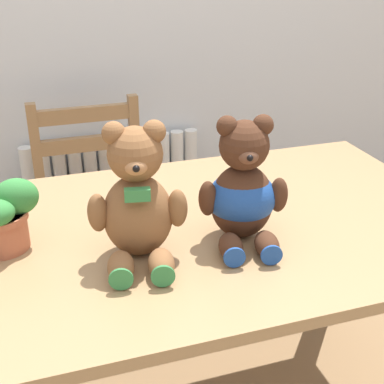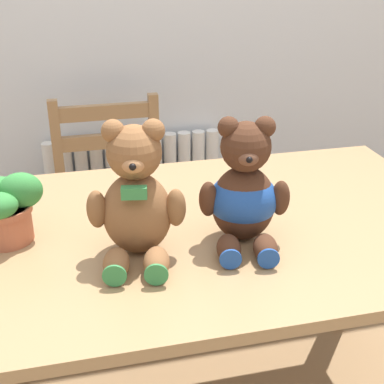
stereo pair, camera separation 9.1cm
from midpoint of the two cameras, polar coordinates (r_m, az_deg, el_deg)
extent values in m
cylinder|color=white|center=(2.52, -13.35, -1.63)|extent=(0.06, 0.06, 0.63)
cylinder|color=white|center=(2.52, -11.82, -1.48)|extent=(0.06, 0.06, 0.63)
cylinder|color=white|center=(2.52, -10.29, -1.33)|extent=(0.06, 0.06, 0.63)
cylinder|color=white|center=(2.52, -8.77, -1.18)|extent=(0.06, 0.06, 0.63)
cylinder|color=white|center=(2.53, -7.25, -1.02)|extent=(0.06, 0.06, 0.63)
cylinder|color=white|center=(2.53, -5.73, -0.87)|extent=(0.06, 0.06, 0.63)
cylinder|color=white|center=(2.54, -4.23, -0.71)|extent=(0.06, 0.06, 0.63)
cylinder|color=white|center=(2.55, -2.74, -0.56)|extent=(0.06, 0.06, 0.63)
cylinder|color=white|center=(2.56, -1.26, -0.41)|extent=(0.06, 0.06, 0.63)
cylinder|color=white|center=(2.58, 0.21, -0.26)|extent=(0.06, 0.06, 0.63)
cylinder|color=white|center=(2.59, 1.66, -0.11)|extent=(0.06, 0.06, 0.63)
cylinder|color=white|center=(2.61, 3.10, 0.04)|extent=(0.06, 0.06, 0.63)
cube|color=white|center=(2.68, -4.74, -6.43)|extent=(0.81, 0.10, 0.04)
cube|color=#9E7A51|center=(1.41, 4.94, -3.79)|extent=(1.32, 0.86, 0.03)
cube|color=#9E7A51|center=(1.89, -17.51, -10.29)|extent=(0.06, 0.06, 0.73)
cube|color=#9E7A51|center=(2.13, 17.23, -5.83)|extent=(0.06, 0.06, 0.73)
cube|color=#997047|center=(2.17, -7.07, -2.23)|extent=(0.44, 0.40, 0.03)
cube|color=#997047|center=(2.16, -0.84, -9.11)|extent=(0.04, 0.04, 0.42)
cube|color=#997047|center=(2.12, -11.58, -10.34)|extent=(0.04, 0.04, 0.42)
cube|color=#997047|center=(2.35, -2.77, 0.25)|extent=(0.04, 0.04, 0.86)
cube|color=#997047|center=(2.32, -12.48, -0.73)|extent=(0.04, 0.04, 0.86)
cube|color=#997047|center=(2.20, -8.15, 8.43)|extent=(0.36, 0.03, 0.06)
cube|color=#997047|center=(2.24, -7.96, 5.40)|extent=(0.36, 0.03, 0.06)
ellipsoid|color=brown|center=(1.24, -3.76, -2.31)|extent=(0.18, 0.16, 0.20)
sphere|color=brown|center=(1.17, -3.97, 4.22)|extent=(0.12, 0.12, 0.12)
sphere|color=brown|center=(1.16, -1.89, 6.55)|extent=(0.05, 0.05, 0.05)
sphere|color=brown|center=(1.16, -6.19, 6.45)|extent=(0.05, 0.05, 0.05)
ellipsoid|color=#B2794C|center=(1.13, -4.00, 2.94)|extent=(0.06, 0.06, 0.04)
sphere|color=black|center=(1.11, -4.02, 2.65)|extent=(0.02, 0.02, 0.02)
ellipsoid|color=brown|center=(1.21, 0.43, -1.71)|extent=(0.05, 0.05, 0.09)
ellipsoid|color=brown|center=(1.22, -8.02, -1.87)|extent=(0.05, 0.05, 0.09)
ellipsoid|color=brown|center=(1.18, -1.58, -7.57)|extent=(0.08, 0.11, 0.06)
cylinder|color=#337F42|center=(1.14, -1.53, -8.87)|extent=(0.05, 0.02, 0.05)
ellipsoid|color=brown|center=(1.18, -5.88, -7.64)|extent=(0.08, 0.11, 0.06)
cylinder|color=#337F42|center=(1.15, -6.00, -8.94)|extent=(0.05, 0.02, 0.05)
cube|color=#337F42|center=(1.14, -3.92, -0.10)|extent=(0.06, 0.03, 0.03)
ellipsoid|color=#472819|center=(1.30, 7.50, -1.23)|extent=(0.18, 0.16, 0.19)
sphere|color=#472819|center=(1.24, 7.88, 4.78)|extent=(0.12, 0.12, 0.12)
sphere|color=#472819|center=(1.23, 9.93, 6.84)|extent=(0.05, 0.05, 0.05)
sphere|color=#472819|center=(1.22, 6.07, 6.86)|extent=(0.05, 0.05, 0.05)
ellipsoid|color=brown|center=(1.20, 8.18, 3.63)|extent=(0.06, 0.05, 0.04)
sphere|color=black|center=(1.18, 8.36, 3.37)|extent=(0.01, 0.01, 0.01)
ellipsoid|color=#472819|center=(1.29, 11.43, -0.67)|extent=(0.05, 0.05, 0.09)
ellipsoid|color=#472819|center=(1.26, 3.81, -0.80)|extent=(0.05, 0.05, 0.09)
ellipsoid|color=#472819|center=(1.25, 9.93, -5.95)|extent=(0.07, 0.10, 0.06)
cylinder|color=#1E4793|center=(1.22, 10.33, -7.06)|extent=(0.05, 0.02, 0.05)
ellipsoid|color=#472819|center=(1.24, 6.06, -6.07)|extent=(0.07, 0.10, 0.06)
cylinder|color=#1E4793|center=(1.20, 6.34, -7.20)|extent=(0.05, 0.02, 0.05)
ellipsoid|color=#1E4793|center=(1.29, 7.52, -0.85)|extent=(0.19, 0.17, 0.14)
cylinder|color=#B25B3D|center=(1.36, -17.44, -3.22)|extent=(0.12, 0.12, 0.09)
cylinder|color=#B25B3D|center=(1.34, -17.65, -1.78)|extent=(0.13, 0.13, 0.02)
ellipsoid|color=#337F38|center=(1.33, -15.95, 0.10)|extent=(0.10, 0.08, 0.09)
ellipsoid|color=#337F38|center=(1.37, -17.93, 0.12)|extent=(0.09, 0.08, 0.07)
camera|label=1|loc=(0.05, -87.89, 1.01)|focal=50.00mm
camera|label=2|loc=(0.05, 92.11, -1.01)|focal=50.00mm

